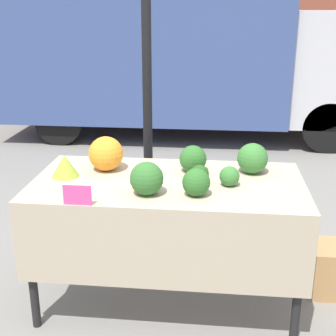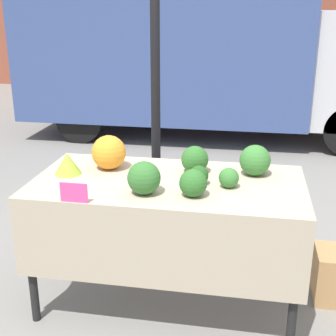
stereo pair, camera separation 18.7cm
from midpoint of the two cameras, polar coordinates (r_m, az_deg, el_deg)
The scene contains 13 objects.
ground_plane at distance 3.16m, azimuth 1.76°, elevation -15.56°, with size 40.00×40.00×0.00m, color gray.
tent_pole at distance 3.50m, azimuth 0.02°, elevation 9.55°, with size 0.07×0.07×2.43m.
parked_truck at distance 6.91m, azimuth 4.67°, elevation 14.35°, with size 5.20×2.01×2.31m.
market_table at distance 2.76m, azimuth 1.72°, elevation -4.13°, with size 1.61×0.84×0.82m.
orange_cauliflower at distance 2.96m, azimuth -5.44°, elevation 1.89°, with size 0.22×0.22×0.22m.
romanesco_head at distance 2.92m, azimuth -10.35°, elevation 0.51°, with size 0.17×0.17×0.13m.
broccoli_head_0 at distance 2.90m, azimuth 5.14°, elevation 1.02°, with size 0.17×0.17×0.17m.
broccoli_head_1 at distance 2.54m, azimuth 5.20°, elevation -1.86°, with size 0.15×0.15×0.15m.
broccoli_head_2 at distance 2.69m, azimuth 9.41°, elevation -1.21°, with size 0.12×0.12×0.12m.
broccoli_head_3 at distance 2.91m, azimuth 12.39°, elevation 0.90°, with size 0.19×0.19×0.19m.
broccoli_head_4 at distance 2.56m, azimuth -0.85°, elevation -1.25°, with size 0.19×0.19×0.19m.
broccoli_head_5 at distance 2.72m, azimuth 5.75°, elevation -0.90°, with size 0.11×0.11×0.11m.
price_sign at distance 2.49m, azimuth -9.31°, elevation -3.02°, with size 0.15×0.01×0.11m.
Camera 2 is at (0.46, -2.56, 1.80)m, focal length 50.00 mm.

